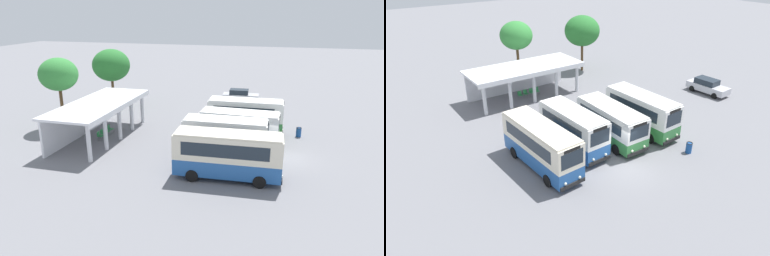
# 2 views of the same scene
# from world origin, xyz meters

# --- Properties ---
(ground_plane) EXTENTS (180.00, 180.00, 0.00)m
(ground_plane) POSITION_xyz_m (0.00, 0.00, 0.00)
(ground_plane) COLOR slate
(city_bus_nearest_orange) EXTENTS (2.53, 7.69, 3.42)m
(city_bus_nearest_orange) POSITION_xyz_m (-5.05, 3.86, 1.88)
(city_bus_nearest_orange) COLOR black
(city_bus_nearest_orange) RESTS_ON ground
(city_bus_second_in_row) EXTENTS (2.41, 6.72, 3.38)m
(city_bus_second_in_row) POSITION_xyz_m (-1.70, 4.62, 1.86)
(city_bus_second_in_row) COLOR black
(city_bus_second_in_row) RESTS_ON ground
(city_bus_middle_cream) EXTENTS (2.53, 6.97, 3.10)m
(city_bus_middle_cream) POSITION_xyz_m (1.65, 3.95, 1.72)
(city_bus_middle_cream) COLOR black
(city_bus_middle_cream) RESTS_ON ground
(city_bus_fourth_amber) EXTENTS (2.43, 7.18, 3.37)m
(city_bus_fourth_amber) POSITION_xyz_m (5.00, 3.82, 1.85)
(city_bus_fourth_amber) COLOR black
(city_bus_fourth_amber) RESTS_ON ground
(parked_car_flank) EXTENTS (1.99, 4.65, 1.62)m
(parked_car_flank) POSITION_xyz_m (17.39, 5.90, 0.83)
(parked_car_flank) COLOR black
(parked_car_flank) RESTS_ON ground
(terminal_canopy) EXTENTS (12.11, 4.91, 3.40)m
(terminal_canopy) POSITION_xyz_m (0.47, 17.19, 2.55)
(terminal_canopy) COLOR silver
(terminal_canopy) RESTS_ON ground
(waiting_chair_end_by_column) EXTENTS (0.46, 0.46, 0.86)m
(waiting_chair_end_by_column) POSITION_xyz_m (-0.41, 16.44, 0.52)
(waiting_chair_end_by_column) COLOR slate
(waiting_chair_end_by_column) RESTS_ON ground
(waiting_chair_second_from_end) EXTENTS (0.46, 0.46, 0.86)m
(waiting_chair_second_from_end) POSITION_xyz_m (0.28, 16.48, 0.52)
(waiting_chair_second_from_end) COLOR slate
(waiting_chair_second_from_end) RESTS_ON ground
(waiting_chair_middle_seat) EXTENTS (0.46, 0.46, 0.86)m
(waiting_chair_middle_seat) POSITION_xyz_m (0.97, 16.45, 0.52)
(waiting_chair_middle_seat) COLOR slate
(waiting_chair_middle_seat) RESTS_ON ground
(waiting_chair_fourth_seat) EXTENTS (0.46, 0.46, 0.86)m
(waiting_chair_fourth_seat) POSITION_xyz_m (1.66, 16.45, 0.52)
(waiting_chair_fourth_seat) COLOR slate
(waiting_chair_fourth_seat) RESTS_ON ground
(roadside_tree_behind_canopy) EXTENTS (3.80, 3.80, 7.03)m
(roadside_tree_behind_canopy) POSITION_xyz_m (2.34, 21.96, 5.38)
(roadside_tree_behind_canopy) COLOR brown
(roadside_tree_behind_canopy) RESTS_ON ground
(roadside_tree_east_of_canopy) EXTENTS (4.45, 4.45, 7.02)m
(roadside_tree_east_of_canopy) POSITION_xyz_m (10.84, 20.62, 5.12)
(roadside_tree_east_of_canopy) COLOR brown
(roadside_tree_east_of_canopy) RESTS_ON ground
(litter_bin_apron) EXTENTS (0.49, 0.49, 0.90)m
(litter_bin_apron) POSITION_xyz_m (5.39, -1.22, 0.46)
(litter_bin_apron) COLOR #19478C
(litter_bin_apron) RESTS_ON ground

